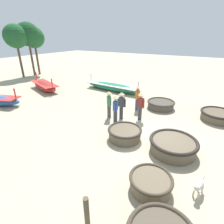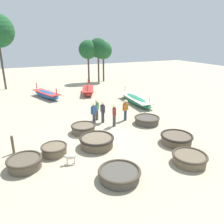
{
  "view_description": "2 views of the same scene",
  "coord_description": "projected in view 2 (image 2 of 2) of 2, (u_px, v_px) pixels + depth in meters",
  "views": [
    {
      "loc": [
        -7.07,
        -1.67,
        4.65
      ],
      "look_at": [
        0.62,
        2.9,
        0.71
      ],
      "focal_mm": 28.0,
      "sensor_mm": 36.0,
      "label": 1
    },
    {
      "loc": [
        -4.26,
        -11.55,
        6.03
      ],
      "look_at": [
        1.89,
        2.09,
        0.96
      ],
      "focal_mm": 35.0,
      "sensor_mm": 36.0,
      "label": 2
    }
  ],
  "objects": [
    {
      "name": "fisherman_crouching",
      "position": [
        125.0,
        108.0,
        16.64
      ],
      "size": [
        0.52,
        0.36,
        1.67
      ],
      "color": "#2D425B",
      "rests_on": "ground"
    },
    {
      "name": "fisherman_by_coracle",
      "position": [
        103.0,
        110.0,
        16.18
      ],
      "size": [
        0.36,
        0.53,
        1.67
      ],
      "color": "#383842",
      "rests_on": "ground"
    },
    {
      "name": "dog",
      "position": [
        70.0,
        158.0,
        10.9
      ],
      "size": [
        0.67,
        0.32,
        0.55
      ],
      "color": "beige",
      "rests_on": "ground"
    },
    {
      "name": "coracle_front_right",
      "position": [
        176.0,
        138.0,
        13.15
      ],
      "size": [
        1.93,
        1.93,
        0.55
      ],
      "color": "brown",
      "rests_on": "ground"
    },
    {
      "name": "fisherman_standing_left",
      "position": [
        94.0,
        112.0,
        15.91
      ],
      "size": [
        0.51,
        0.36,
        1.67
      ],
      "color": "#383842",
      "rests_on": "ground"
    },
    {
      "name": "fisherman_hauling",
      "position": [
        97.0,
        108.0,
        16.73
      ],
      "size": [
        0.42,
        0.39,
        1.67
      ],
      "color": "#4C473D",
      "rests_on": "ground"
    },
    {
      "name": "tree_tall_back",
      "position": [
        88.0,
        50.0,
        30.04
      ],
      "size": [
        2.56,
        2.56,
        5.83
      ],
      "color": "#4C3D2D",
      "rests_on": "ground"
    },
    {
      "name": "ground_plane",
      "position": [
        98.0,
        140.0,
        13.56
      ],
      "size": [
        80.0,
        80.0,
        0.0
      ],
      "primitive_type": "plane",
      "color": "tan"
    },
    {
      "name": "tree_right_mid",
      "position": [
        98.0,
        48.0,
        30.42
      ],
      "size": [
        2.67,
        2.67,
        6.09
      ],
      "color": "#4C3D2D",
      "rests_on": "ground"
    },
    {
      "name": "long_boat_blue_hull",
      "position": [
        88.0,
        91.0,
        24.77
      ],
      "size": [
        2.46,
        4.29,
        1.37
      ],
      "color": "maroon",
      "rests_on": "ground"
    },
    {
      "name": "coracle_upturned",
      "position": [
        190.0,
        158.0,
        11.01
      ],
      "size": [
        1.77,
        1.77,
        0.51
      ],
      "color": "brown",
      "rests_on": "ground"
    },
    {
      "name": "tree_center",
      "position": [
        103.0,
        51.0,
        30.87
      ],
      "size": [
        2.48,
        2.48,
        5.65
      ],
      "color": "#4C3D2D",
      "rests_on": "ground"
    },
    {
      "name": "long_boat_white_hull",
      "position": [
        46.0,
        94.0,
        23.17
      ],
      "size": [
        2.58,
        4.62,
        1.34
      ],
      "color": "#285693",
      "rests_on": "ground"
    },
    {
      "name": "coracle_center",
      "position": [
        119.0,
        174.0,
        9.78
      ],
      "size": [
        1.95,
        1.95,
        0.48
      ],
      "color": "#4C473F",
      "rests_on": "ground"
    },
    {
      "name": "coracle_beside_post",
      "position": [
        83.0,
        128.0,
        14.61
      ],
      "size": [
        1.66,
        1.66,
        0.57
      ],
      "color": "brown",
      "rests_on": "ground"
    },
    {
      "name": "coracle_nearest",
      "position": [
        54.0,
        149.0,
        11.9
      ],
      "size": [
        1.42,
        1.42,
        0.51
      ],
      "color": "brown",
      "rests_on": "ground"
    },
    {
      "name": "mooring_post_shoreline",
      "position": [
        13.0,
        145.0,
        11.89
      ],
      "size": [
        0.14,
        0.14,
        1.05
      ],
      "primitive_type": "cylinder",
      "color": "brown",
      "rests_on": "ground"
    },
    {
      "name": "long_boat_green_hull",
      "position": [
        136.0,
        100.0,
        21.23
      ],
      "size": [
        1.6,
        5.61,
        1.22
      ],
      "color": "#237551",
      "rests_on": "ground"
    },
    {
      "name": "coracle_weathered",
      "position": [
        147.0,
        120.0,
        16.17
      ],
      "size": [
        1.87,
        1.87,
        0.52
      ],
      "color": "#4C473F",
      "rests_on": "ground"
    },
    {
      "name": "coracle_far_left",
      "position": [
        25.0,
        163.0,
        10.59
      ],
      "size": [
        1.69,
        1.69,
        0.56
      ],
      "color": "brown",
      "rests_on": "ground"
    },
    {
      "name": "fisherman_standing_right",
      "position": [
        114.0,
        114.0,
        15.5
      ],
      "size": [
        0.36,
        0.51,
        1.67
      ],
      "color": "#383842",
      "rests_on": "ground"
    },
    {
      "name": "coracle_front_left",
      "position": [
        97.0,
        141.0,
        12.7
      ],
      "size": [
        2.04,
        2.04,
        0.62
      ],
      "color": "brown",
      "rests_on": "ground"
    }
  ]
}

